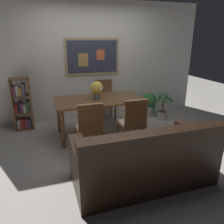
% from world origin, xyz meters
% --- Properties ---
extents(ground_plane, '(12.00, 12.00, 0.00)m').
position_xyz_m(ground_plane, '(0.00, 0.00, 0.00)').
color(ground_plane, '#B7B2A8').
extents(wall_back_with_painting, '(5.20, 0.14, 2.60)m').
position_xyz_m(wall_back_with_painting, '(-0.00, 1.65, 1.30)').
color(wall_back_with_painting, silver).
rests_on(wall_back_with_painting, ground_plane).
extents(dining_table, '(1.64, 0.88, 0.73)m').
position_xyz_m(dining_table, '(-0.15, 0.55, 0.64)').
color(dining_table, brown).
rests_on(dining_table, ground_plane).
extents(dining_chair_near_left, '(0.40, 0.41, 0.91)m').
position_xyz_m(dining_chair_near_left, '(-0.51, -0.23, 0.54)').
color(dining_chair_near_left, brown).
rests_on(dining_chair_near_left, ground_plane).
extents(dining_chair_far_right, '(0.40, 0.41, 0.91)m').
position_xyz_m(dining_chair_far_right, '(0.20, 1.35, 0.54)').
color(dining_chair_far_right, brown).
rests_on(dining_chair_far_right, ground_plane).
extents(dining_chair_near_right, '(0.40, 0.41, 0.91)m').
position_xyz_m(dining_chair_near_right, '(0.21, -0.24, 0.54)').
color(dining_chair_near_right, brown).
rests_on(dining_chair_near_right, ground_plane).
extents(leather_couch, '(1.80, 0.84, 0.84)m').
position_xyz_m(leather_couch, '(0.00, -1.10, 0.31)').
color(leather_couch, black).
rests_on(leather_couch, ground_plane).
extents(bookshelf, '(0.36, 0.28, 1.07)m').
position_xyz_m(bookshelf, '(-1.57, 1.33, 0.50)').
color(bookshelf, brown).
rests_on(bookshelf, ground_plane).
extents(potted_ivy, '(0.35, 0.35, 0.59)m').
position_xyz_m(potted_ivy, '(1.30, 1.26, 0.30)').
color(potted_ivy, '#B2ADA3').
rests_on(potted_ivy, ground_plane).
extents(potted_palm, '(0.37, 0.39, 0.71)m').
position_xyz_m(potted_palm, '(1.47, 0.92, 0.33)').
color(potted_palm, '#B2ADA3').
rests_on(potted_palm, ground_plane).
extents(flower_vase, '(0.24, 0.23, 0.34)m').
position_xyz_m(flower_vase, '(-0.19, 0.54, 0.92)').
color(flower_vase, slate).
rests_on(flower_vase, dining_table).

